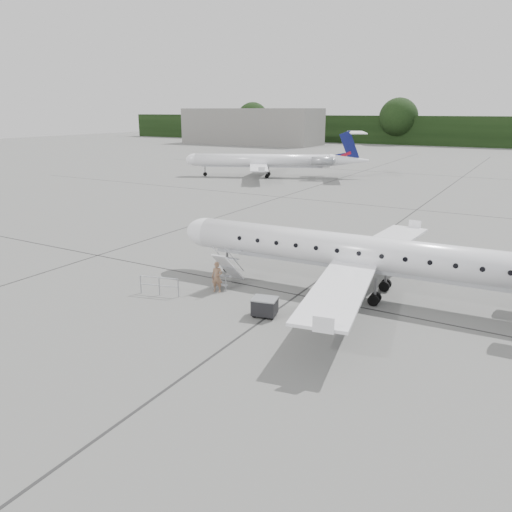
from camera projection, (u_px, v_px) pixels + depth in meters
The scene contains 8 objects.
ground at pixel (359, 355), 20.27m from camera, with size 320.00×320.00×0.00m, color slate.
terminal_building at pixel (251, 126), 143.86m from camera, with size 40.00×14.00×10.00m, color slate.
main_regional_jet at pixel (367, 236), 26.07m from camera, with size 25.23×18.16×6.47m, color white, non-canonical shape.
airstair at pixel (228, 268), 28.12m from camera, with size 0.85×2.15×2.03m, color white, non-canonical shape.
passenger at pixel (217, 277), 27.12m from camera, with size 0.62×0.41×1.69m, color brown.
safety_railing at pixel (159, 286), 26.72m from camera, with size 2.20×0.08×1.00m, color #919499, non-canonical shape.
baggage_cart at pixel (265, 307), 23.97m from camera, with size 1.14×0.92×0.99m, color black, non-canonical shape.
bg_regional_left at pixel (262, 154), 73.26m from camera, with size 25.49×18.35×6.69m, color white, non-canonical shape.
Camera 1 is at (5.55, -17.95, 9.58)m, focal length 35.00 mm.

